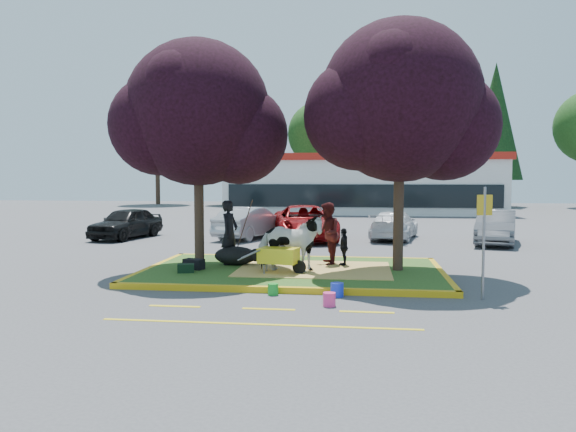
# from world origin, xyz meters

# --- Properties ---
(ground) EXTENTS (90.00, 90.00, 0.00)m
(ground) POSITION_xyz_m (0.00, 0.00, 0.00)
(ground) COLOR #424244
(ground) RESTS_ON ground
(median_island) EXTENTS (8.00, 5.00, 0.15)m
(median_island) POSITION_xyz_m (0.00, 0.00, 0.07)
(median_island) COLOR #284B17
(median_island) RESTS_ON ground
(curb_near) EXTENTS (8.30, 0.16, 0.15)m
(curb_near) POSITION_xyz_m (0.00, -2.58, 0.07)
(curb_near) COLOR gold
(curb_near) RESTS_ON ground
(curb_far) EXTENTS (8.30, 0.16, 0.15)m
(curb_far) POSITION_xyz_m (0.00, 2.58, 0.07)
(curb_far) COLOR gold
(curb_far) RESTS_ON ground
(curb_left) EXTENTS (0.16, 5.30, 0.15)m
(curb_left) POSITION_xyz_m (-4.08, 0.00, 0.07)
(curb_left) COLOR gold
(curb_left) RESTS_ON ground
(curb_right) EXTENTS (0.16, 5.30, 0.15)m
(curb_right) POSITION_xyz_m (4.08, 0.00, 0.07)
(curb_right) COLOR gold
(curb_right) RESTS_ON ground
(straw_bedding) EXTENTS (4.20, 3.00, 0.01)m
(straw_bedding) POSITION_xyz_m (0.60, 0.00, 0.15)
(straw_bedding) COLOR #DDB75B
(straw_bedding) RESTS_ON median_island
(tree_purple_left) EXTENTS (5.06, 4.20, 6.51)m
(tree_purple_left) POSITION_xyz_m (-2.78, 0.38, 4.36)
(tree_purple_left) COLOR black
(tree_purple_left) RESTS_ON median_island
(tree_purple_right) EXTENTS (5.30, 4.40, 6.82)m
(tree_purple_right) POSITION_xyz_m (2.92, 0.18, 4.56)
(tree_purple_right) COLOR black
(tree_purple_right) RESTS_ON median_island
(fire_lane_stripe_a) EXTENTS (1.10, 0.12, 0.01)m
(fire_lane_stripe_a) POSITION_xyz_m (-2.00, -4.20, 0.00)
(fire_lane_stripe_a) COLOR yellow
(fire_lane_stripe_a) RESTS_ON ground
(fire_lane_stripe_b) EXTENTS (1.10, 0.12, 0.01)m
(fire_lane_stripe_b) POSITION_xyz_m (0.00, -4.20, 0.00)
(fire_lane_stripe_b) COLOR yellow
(fire_lane_stripe_b) RESTS_ON ground
(fire_lane_stripe_c) EXTENTS (1.10, 0.12, 0.01)m
(fire_lane_stripe_c) POSITION_xyz_m (2.00, -4.20, 0.00)
(fire_lane_stripe_c) COLOR yellow
(fire_lane_stripe_c) RESTS_ON ground
(fire_lane_long) EXTENTS (6.00, 0.10, 0.01)m
(fire_lane_long) POSITION_xyz_m (0.00, -5.40, 0.00)
(fire_lane_long) COLOR yellow
(fire_lane_long) RESTS_ON ground
(retail_building) EXTENTS (20.40, 8.40, 4.40)m
(retail_building) POSITION_xyz_m (2.00, 27.98, 2.25)
(retail_building) COLOR silver
(retail_building) RESTS_ON ground
(treeline) EXTENTS (46.58, 7.80, 14.63)m
(treeline) POSITION_xyz_m (1.23, 37.61, 7.73)
(treeline) COLOR black
(treeline) RESTS_ON ground
(cow) EXTENTS (1.90, 0.96, 1.56)m
(cow) POSITION_xyz_m (-0.03, -0.49, 0.93)
(cow) COLOR white
(cow) RESTS_ON median_island
(calf) EXTENTS (1.28, 0.77, 0.54)m
(calf) POSITION_xyz_m (-1.75, 0.50, 0.42)
(calf) COLOR black
(calf) RESTS_ON median_island
(handler) EXTENTS (0.61, 0.78, 1.88)m
(handler) POSITION_xyz_m (-1.96, 0.65, 1.09)
(handler) COLOR black
(handler) RESTS_ON median_island
(visitor_a) EXTENTS (0.80, 0.97, 1.82)m
(visitor_a) POSITION_xyz_m (0.91, 0.91, 1.06)
(visitor_a) COLOR #431313
(visitor_a) RESTS_ON median_island
(visitor_b) EXTENTS (0.31, 0.66, 1.10)m
(visitor_b) POSITION_xyz_m (1.40, 0.74, 0.70)
(visitor_b) COLOR black
(visitor_b) RESTS_ON median_island
(wheelbarrow) EXTENTS (1.82, 0.80, 0.69)m
(wheelbarrow) POSITION_xyz_m (-0.28, -0.79, 0.62)
(wheelbarrow) COLOR black
(wheelbarrow) RESTS_ON median_island
(gear_bag_dark) EXTENTS (0.63, 0.48, 0.29)m
(gear_bag_dark) POSITION_xyz_m (-2.73, -0.41, 0.29)
(gear_bag_dark) COLOR black
(gear_bag_dark) RESTS_ON median_island
(gear_bag_green) EXTENTS (0.49, 0.38, 0.23)m
(gear_bag_green) POSITION_xyz_m (-2.78, -0.96, 0.27)
(gear_bag_green) COLOR black
(gear_bag_green) RESTS_ON median_island
(sign_post) EXTENTS (0.35, 0.11, 2.50)m
(sign_post) POSITION_xyz_m (4.56, -2.70, 1.54)
(sign_post) COLOR slate
(sign_post) RESTS_ON ground
(bucket_green) EXTENTS (0.29, 0.29, 0.26)m
(bucket_green) POSITION_xyz_m (-0.12, -2.80, 0.13)
(bucket_green) COLOR #179829
(bucket_green) RESTS_ON ground
(bucket_pink) EXTENTS (0.31, 0.31, 0.29)m
(bucket_pink) POSITION_xyz_m (1.22, -3.77, 0.14)
(bucket_pink) COLOR #F53685
(bucket_pink) RESTS_ON ground
(bucket_blue) EXTENTS (0.32, 0.32, 0.32)m
(bucket_blue) POSITION_xyz_m (1.35, -2.80, 0.16)
(bucket_blue) COLOR #1C36E1
(bucket_blue) RESTS_ON ground
(car_black) EXTENTS (2.37, 4.27, 1.37)m
(car_black) POSITION_xyz_m (-8.39, 8.14, 0.69)
(car_black) COLOR black
(car_black) RESTS_ON ground
(car_silver) EXTENTS (2.77, 4.47, 1.39)m
(car_silver) POSITION_xyz_m (-2.96, 8.91, 0.70)
(car_silver) COLOR #9D9FA4
(car_silver) RESTS_ON ground
(car_red) EXTENTS (3.54, 5.74, 1.48)m
(car_red) POSITION_xyz_m (-0.52, 8.65, 0.74)
(car_red) COLOR maroon
(car_red) RESTS_ON ground
(car_white) EXTENTS (2.54, 4.46, 1.22)m
(car_white) POSITION_xyz_m (3.34, 9.38, 0.61)
(car_white) COLOR silver
(car_white) RESTS_ON ground
(car_grey) EXTENTS (2.47, 4.38, 1.37)m
(car_grey) POSITION_xyz_m (7.32, 8.04, 0.68)
(car_grey) COLOR slate
(car_grey) RESTS_ON ground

